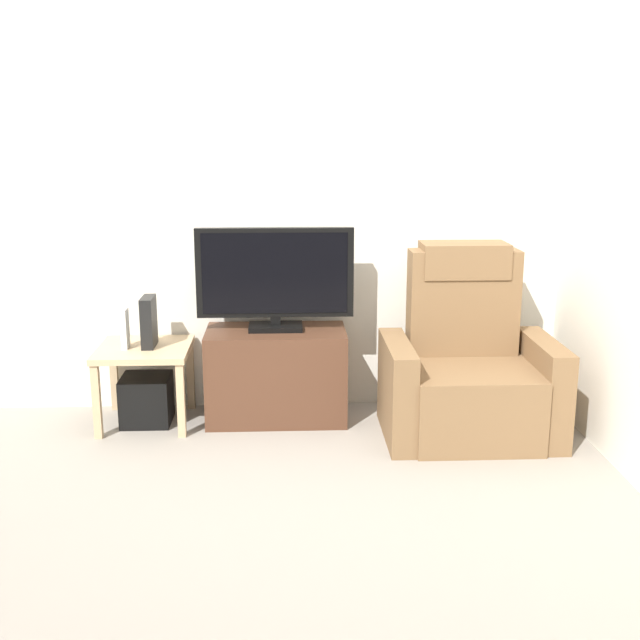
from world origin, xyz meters
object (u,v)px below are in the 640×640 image
television (275,276)px  recliner_armchair (468,370)px  book_upright (125,328)px  side_table (144,359)px  tv_stand (276,374)px  subwoofer_box (147,399)px  game_console (149,322)px

television → recliner_armchair: size_ratio=0.86×
book_upright → side_table: bearing=11.3°
side_table → television: bearing=4.1°
tv_stand → subwoofer_box: bearing=-177.2°
side_table → book_upright: book_upright is taller
television → tv_stand: bearing=-90.0°
side_table → tv_stand: bearing=2.8°
subwoofer_box → book_upright: book_upright is taller
side_table → subwoofer_box: (0.00, 0.00, -0.25)m
subwoofer_box → tv_stand: bearing=2.8°
subwoofer_box → game_console: 0.48m
television → book_upright: 0.93m
side_table → game_console: bearing=15.9°
television → side_table: bearing=-175.9°
recliner_armchair → side_table: (-1.89, 0.22, 0.03)m
side_table → book_upright: (-0.10, -0.02, 0.19)m
book_upright → game_console: size_ratio=0.79×
subwoofer_box → game_console: (0.04, 0.01, 0.48)m
side_table → book_upright: 0.22m
tv_stand → television: television is taller
television → side_table: 0.92m
television → subwoofer_box: (-0.78, -0.06, -0.73)m
subwoofer_box → game_console: bearing=15.9°
recliner_armchair → book_upright: 2.01m
side_table → book_upright: size_ratio=2.30×
television → recliner_armchair: bearing=-14.0°
recliner_armchair → subwoofer_box: size_ratio=3.74×
tv_stand → subwoofer_box: size_ratio=2.89×
side_table → subwoofer_box: bearing=0.0°
tv_stand → subwoofer_box: 0.79m
recliner_armchair → tv_stand: bearing=156.1°
subwoofer_box → game_console: game_console is taller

